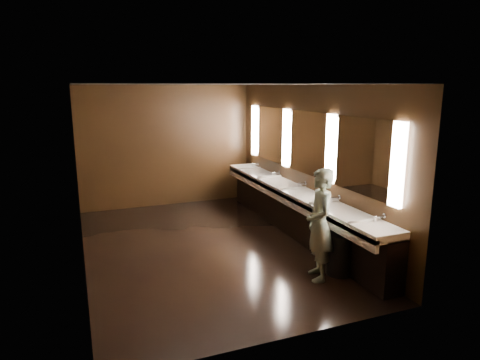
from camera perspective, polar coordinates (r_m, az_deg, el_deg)
name	(u,v)px	position (r m, az deg, el deg)	size (l,w,h in m)	color
floor	(205,247)	(7.64, -4.67, -8.90)	(6.00, 6.00, 0.00)	black
ceiling	(202,84)	(7.12, -5.08, 12.59)	(4.00, 6.00, 0.02)	#2D2D2B
wall_back	(167,146)	(10.12, -9.74, 4.47)	(4.00, 0.02, 2.80)	black
wall_front	(286,220)	(4.54, 6.09, -5.32)	(4.00, 0.02, 2.80)	black
wall_left	(78,178)	(6.96, -20.83, 0.22)	(0.02, 6.00, 2.80)	black
wall_right	(307,162)	(8.04, 8.94, 2.44)	(0.02, 6.00, 2.80)	black
sink_counter	(296,210)	(8.14, 7.46, -3.92)	(0.55, 5.40, 1.01)	black
mirror_band	(307,143)	(7.97, 8.90, 4.91)	(0.06, 5.03, 1.15)	white
person	(320,225)	(6.29, 10.56, -5.86)	(0.60, 0.39, 1.65)	#7FB4BE
trash_bin	(340,254)	(6.67, 13.18, -9.58)	(0.40, 0.40, 0.63)	black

